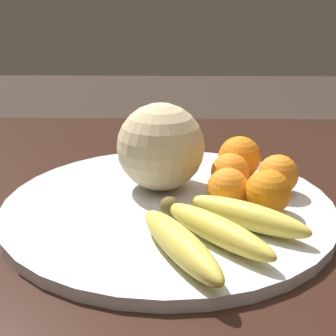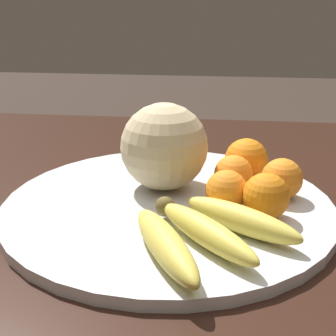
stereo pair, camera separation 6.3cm
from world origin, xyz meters
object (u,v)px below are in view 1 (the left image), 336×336
Objects in this scene: orange_front_right at (268,193)px; orange_back_right at (239,157)px; orange_back_left at (228,189)px; orange_mid_center at (278,175)px; banana_bunch at (213,229)px; orange_front_left at (230,172)px; kitchen_table at (138,274)px; fruit_bowl at (168,205)px; melon at (161,147)px.

orange_front_right is 0.91× the size of orange_back_right.
orange_back_left is at bearing -104.50° from orange_back_right.
orange_back_left is (-0.08, -0.05, -0.00)m from orange_mid_center.
orange_back_right reaches higher than banana_bunch.
orange_mid_center is 0.87× the size of orange_back_right.
orange_back_right is (0.02, 0.05, 0.01)m from orange_front_left.
orange_front_left is at bearing 169.85° from orange_mid_center.
orange_back_right is (0.06, 0.22, 0.02)m from banana_bunch.
orange_back_left is at bearing 7.72° from kitchen_table.
fruit_bowl is at bearing 165.06° from orange_back_left.
orange_back_left is at bearing -14.94° from fruit_bowl.
banana_bunch reaches higher than fruit_bowl.
orange_back_right is at bearing 40.84° from kitchen_table.
orange_mid_center reaches higher than orange_front_left.
melon reaches higher than kitchen_table.
orange_back_right is at bearing 75.50° from orange_back_left.
orange_mid_center is (0.17, -0.02, -0.04)m from melon.
kitchen_table is at bearing -139.16° from orange_back_right.
melon is at bearing 103.46° from fruit_bowl.
orange_front_left reaches higher than banana_bunch.
orange_front_left is at bearing 31.12° from kitchen_table.
orange_mid_center is (0.16, 0.03, 0.04)m from fruit_bowl.
orange_back_right is (-0.02, 0.14, 0.00)m from orange_front_right.
fruit_bowl is 0.09m from orange_back_left.
orange_back_left is at bearing -146.56° from orange_mid_center.
melon is at bearing 160.13° from banana_bunch.
kitchen_table is at bearing 179.08° from orange_front_right.
orange_front_right is 1.08× the size of orange_back_left.
kitchen_table is 0.11m from fruit_bowl.
orange_mid_center is at bearing 33.44° from orange_back_left.
melon is 2.20× the size of orange_mid_center.
melon reaches higher than banana_bunch.
melon is 2.12× the size of orange_front_right.
kitchen_table is 22.11× the size of orange_back_right.
orange_back_left is at bearing 123.67° from banana_bunch.
melon reaches higher than orange_front_right.
orange_back_left is (0.08, -0.02, 0.04)m from fruit_bowl.
melon is (0.03, 0.09, 0.16)m from kitchen_table.
orange_front_left is (0.09, 0.04, 0.04)m from fruit_bowl.
orange_mid_center is 1.04× the size of orange_back_left.
orange_front_right is (0.13, -0.04, 0.04)m from fruit_bowl.
orange_back_right is at bearing 124.02° from banana_bunch.
banana_bunch is 3.58× the size of orange_front_right.
kitchen_table is 26.19× the size of orange_back_left.
kitchen_table is 3.20× the size of fruit_bowl.
melon is 1.93× the size of orange_back_right.
melon is 0.12m from orange_back_left.
banana_bunch is (0.07, -0.17, -0.05)m from melon.
kitchen_table is at bearing -161.29° from orange_mid_center.
orange_front_right is at bearing -81.27° from orange_back_right.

